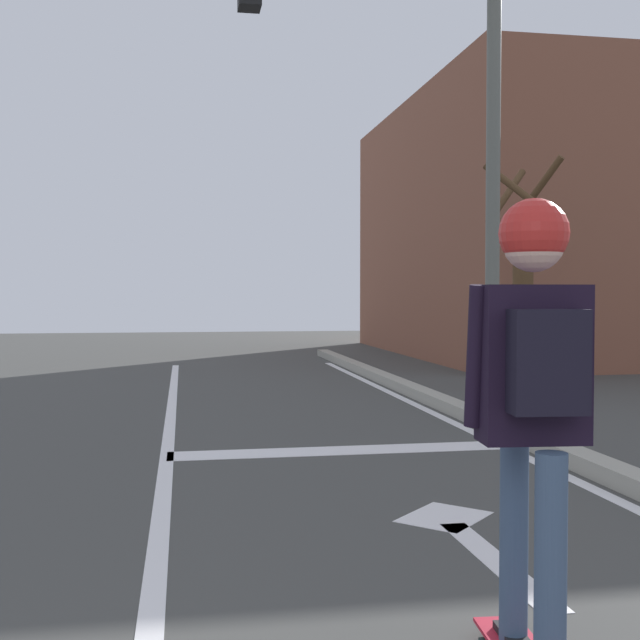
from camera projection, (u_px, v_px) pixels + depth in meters
lane_line_center at (164, 485)px, 5.85m from camera, size 0.12×20.00×0.01m
lane_line_curbside at (552, 469)px, 6.38m from camera, size 0.12×20.00×0.01m
stop_bar at (348, 450)px, 7.15m from camera, size 3.24×0.40×0.01m
lane_arrow_stem at (497, 561)px, 4.18m from camera, size 0.16×1.40×0.01m
lane_arrow_head at (444, 517)px, 5.01m from camera, size 0.71×0.71×0.01m
curb_strip at (580, 460)px, 6.42m from camera, size 0.24×24.00×0.14m
skater at (534, 370)px, 2.83m from camera, size 0.47×0.63×1.69m
traffic_signal_mast at (382, 80)px, 8.62m from camera, size 5.58×0.34×5.34m
roadside_tree at (522, 287)px, 11.81m from camera, size 1.22×1.20×3.49m
building_block at (592, 231)px, 18.89m from camera, size 9.22×9.61×5.89m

